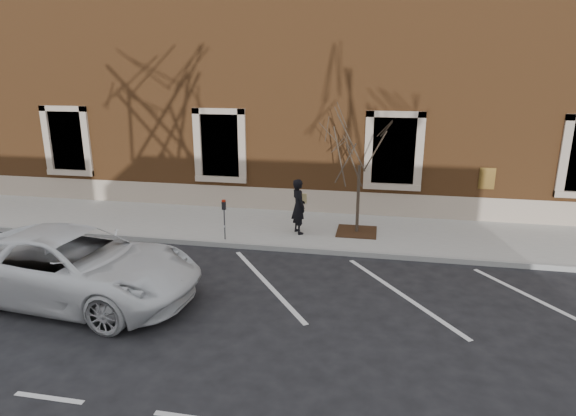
% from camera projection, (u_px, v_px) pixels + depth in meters
% --- Properties ---
extents(ground, '(120.00, 120.00, 0.00)m').
position_uv_depth(ground, '(284.00, 251.00, 13.78)').
color(ground, '#28282B').
rests_on(ground, ground).
extents(sidewalk_near, '(40.00, 3.50, 0.15)m').
position_uv_depth(sidewalk_near, '(295.00, 229.00, 15.41)').
color(sidewalk_near, '#BBB9B0').
rests_on(sidewalk_near, ground).
extents(curb_near, '(40.00, 0.12, 0.15)m').
position_uv_depth(curb_near, '(284.00, 249.00, 13.71)').
color(curb_near, '#9E9E99').
rests_on(curb_near, ground).
extents(parking_stripes, '(28.00, 4.40, 0.01)m').
position_uv_depth(parking_stripes, '(266.00, 283.00, 11.71)').
color(parking_stripes, silver).
rests_on(parking_stripes, ground).
extents(building_civic, '(40.00, 8.62, 8.00)m').
position_uv_depth(building_civic, '(320.00, 94.00, 19.96)').
color(building_civic, brown).
rests_on(building_civic, ground).
extents(man, '(0.68, 0.74, 1.69)m').
position_uv_depth(man, '(299.00, 206.00, 14.58)').
color(man, black).
rests_on(man, sidewalk_near).
extents(parking_meter, '(0.11, 0.08, 1.21)m').
position_uv_depth(parking_meter, '(224.00, 212.00, 14.03)').
color(parking_meter, '#595B60').
rests_on(parking_meter, sidewalk_near).
extents(tree_grate, '(1.21, 1.21, 0.03)m').
position_uv_depth(tree_grate, '(357.00, 232.00, 14.88)').
color(tree_grate, '#452716').
rests_on(tree_grate, sidewalk_near).
extents(sapling, '(2.29, 2.29, 3.81)m').
position_uv_depth(sapling, '(360.00, 146.00, 14.14)').
color(sapling, '#3F3326').
rests_on(sapling, sidewalk_near).
extents(white_truck, '(5.90, 3.09, 1.58)m').
position_uv_depth(white_truck, '(74.00, 266.00, 10.72)').
color(white_truck, white).
rests_on(white_truck, ground).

